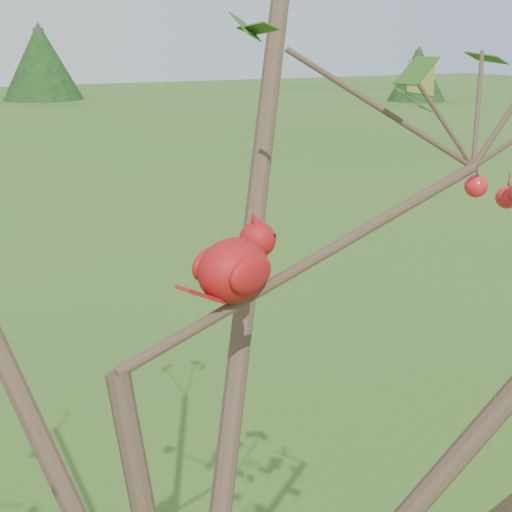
{
  "coord_description": "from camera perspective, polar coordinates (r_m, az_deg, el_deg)",
  "views": [
    {
      "loc": [
        -0.32,
        -0.79,
        2.4
      ],
      "look_at": [
        0.17,
        0.1,
        2.09
      ],
      "focal_mm": 50.0,
      "sensor_mm": 36.0,
      "label": 1
    }
  ],
  "objects": [
    {
      "name": "cardinal",
      "position": [
        1.04,
        -1.55,
        -0.79
      ],
      "size": [
        0.19,
        0.13,
        0.14
      ],
      "rotation": [
        0.0,
        0.0,
        0.36
      ],
      "color": "#9E170D",
      "rests_on": "ground"
    },
    {
      "name": "crabapple_tree",
      "position": [
        0.88,
        -4.48,
        -1.45
      ],
      "size": [
        2.35,
        2.05,
        2.95
      ],
      "color": "#3B2A1F",
      "rests_on": "ground"
    }
  ]
}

